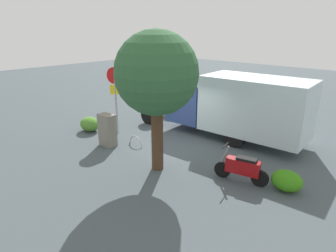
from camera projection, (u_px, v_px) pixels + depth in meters
ground_plane at (173, 149)px, 12.09m from camera, size 60.00×60.00×0.00m
box_truck_near at (235, 104)px, 12.88m from camera, size 8.13×2.68×2.88m
motorcycle at (242, 168)px, 9.40m from camera, size 1.79×0.69×1.20m
stop_sign at (115, 90)px, 13.22m from camera, size 0.71×0.33×3.16m
street_tree at (156, 75)px, 9.37m from camera, size 2.79×2.79×4.83m
utility_cabinet at (107, 130)px, 12.28m from camera, size 0.75×0.49×1.40m
bike_rack_hoop at (136, 145)px, 12.53m from camera, size 0.85×0.09×0.85m
shrub_near_sign at (90, 124)px, 14.12m from camera, size 1.04×0.85×0.71m
shrub_mid_verge at (106, 119)px, 15.09m from camera, size 0.86×0.70×0.58m
shrub_by_tree at (287, 181)px, 8.97m from camera, size 0.96×0.79×0.65m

